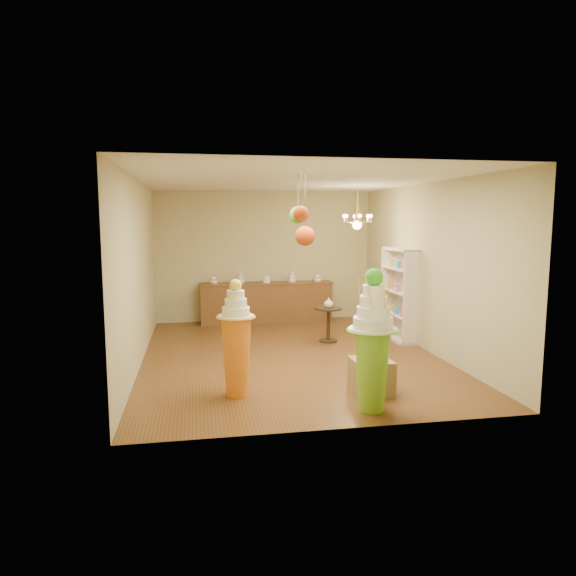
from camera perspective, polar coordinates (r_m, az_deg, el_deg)
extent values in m
plane|color=#583517|center=(9.05, 0.18, -7.45)|extent=(6.50, 6.50, 0.00)
plane|color=silver|center=(8.76, 0.19, 11.86)|extent=(6.50, 6.50, 0.00)
cube|color=tan|center=(11.98, -2.62, 3.52)|extent=(5.00, 0.04, 3.00)
cube|color=tan|center=(5.64, 6.15, -1.09)|extent=(5.00, 0.04, 3.00)
cube|color=tan|center=(8.69, -16.27, 1.69)|extent=(0.04, 6.50, 3.00)
cube|color=tan|center=(9.55, 15.12, 2.24)|extent=(0.04, 6.50, 3.00)
cone|color=#7DC72B|center=(6.46, 9.31, -9.06)|extent=(0.57, 0.57, 1.01)
cylinder|color=white|center=(6.33, 9.41, -4.54)|extent=(0.77, 0.77, 0.03)
cylinder|color=white|center=(6.32, 9.42, -3.83)|extent=(0.63, 0.63, 0.13)
cylinder|color=white|center=(6.29, 9.45, -2.65)|extent=(0.52, 0.52, 0.13)
cylinder|color=white|center=(6.27, 9.48, -1.46)|extent=(0.42, 0.42, 0.13)
cylinder|color=white|center=(6.25, 9.50, -0.27)|extent=(0.35, 0.35, 0.13)
sphere|color=green|center=(6.23, 9.53, 1.18)|extent=(0.22, 0.22, 0.22)
cone|color=orange|center=(6.92, -5.74, -7.62)|extent=(0.51, 0.51, 1.07)
cylinder|color=white|center=(6.80, -5.80, -3.15)|extent=(0.62, 0.62, 0.03)
cylinder|color=white|center=(6.79, -5.81, -2.57)|extent=(0.46, 0.46, 0.11)
cylinder|color=white|center=(6.77, -5.82, -1.65)|extent=(0.37, 0.37, 0.11)
cylinder|color=white|center=(6.75, -5.83, -0.72)|extent=(0.30, 0.30, 0.11)
sphere|color=gold|center=(6.74, -5.85, 0.32)|extent=(0.16, 0.16, 0.16)
cube|color=#967952|center=(7.16, 9.24, -9.66)|extent=(0.53, 0.53, 0.47)
cube|color=brown|center=(11.82, -2.41, -1.65)|extent=(3.00, 0.50, 0.90)
cube|color=brown|center=(11.76, -2.42, 0.53)|extent=(3.04, 0.54, 0.03)
cylinder|color=white|center=(11.65, -8.28, 0.87)|extent=(0.18, 0.18, 0.16)
cylinder|color=white|center=(11.68, -5.34, 1.13)|extent=(0.18, 0.18, 0.24)
cylinder|color=white|center=(11.75, -2.42, 0.99)|extent=(0.18, 0.18, 0.16)
cylinder|color=white|center=(11.84, 0.45, 1.25)|extent=(0.18, 0.18, 0.24)
cylinder|color=white|center=(11.97, 3.28, 1.11)|extent=(0.18, 0.18, 0.16)
cube|color=beige|center=(10.33, 13.02, -0.66)|extent=(0.04, 1.20, 1.80)
cube|color=beige|center=(10.34, 12.14, -2.88)|extent=(0.30, 1.14, 0.03)
cube|color=beige|center=(10.27, 12.21, -0.41)|extent=(0.30, 1.14, 0.03)
cube|color=beige|center=(10.21, 12.28, 2.09)|extent=(0.30, 1.14, 0.03)
cylinder|color=black|center=(10.05, 4.49, -5.85)|extent=(0.36, 0.36, 0.03)
cylinder|color=black|center=(9.98, 4.51, -4.12)|extent=(0.07, 0.07, 0.65)
cylinder|color=black|center=(9.92, 4.53, -2.28)|extent=(0.54, 0.54, 0.03)
imported|color=beige|center=(9.90, 4.53, -1.63)|extent=(0.21, 0.21, 0.19)
cylinder|color=#413D2F|center=(6.92, 1.92, 9.40)|extent=(0.01, 0.01, 0.87)
sphere|color=#BD3D13|center=(6.92, 1.90, 5.79)|extent=(0.27, 0.27, 0.27)
cylinder|color=#413D2F|center=(7.37, 1.11, 10.39)|extent=(0.01, 0.01, 0.58)
sphere|color=green|center=(7.36, 1.11, 8.12)|extent=(0.25, 0.25, 0.25)
cylinder|color=#413D2F|center=(6.40, 1.43, 10.84)|extent=(0.01, 0.01, 0.58)
sphere|color=#BD3D13|center=(6.39, 1.43, 8.24)|extent=(0.20, 0.20, 0.20)
cylinder|color=gold|center=(10.11, 7.74, 9.80)|extent=(0.02, 0.02, 0.50)
cylinder|color=gold|center=(10.10, 7.71, 8.10)|extent=(0.10, 0.10, 0.30)
sphere|color=#E2AC7C|center=(10.10, 7.69, 6.97)|extent=(0.18, 0.18, 0.18)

